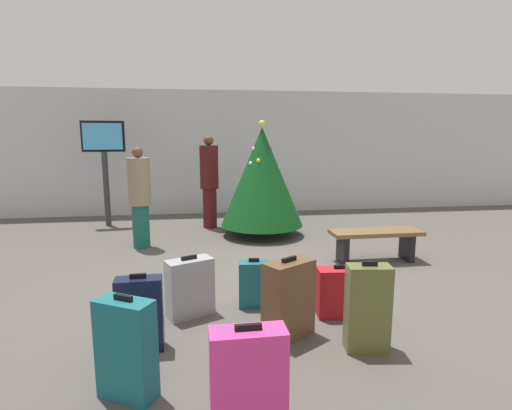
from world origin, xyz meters
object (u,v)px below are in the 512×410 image
(suitcase_2, at_px, (126,349))
(suitcase_6, at_px, (190,287))
(suitcase_3, at_px, (254,284))
(traveller_0, at_px, (140,196))
(flight_info_kiosk, at_px, (104,154))
(waiting_bench, at_px, (376,239))
(holiday_tree, at_px, (262,177))
(traveller_1, at_px, (209,180))
(suitcase_5, at_px, (248,379))
(suitcase_1, at_px, (289,299))
(suitcase_4, at_px, (140,314))
(suitcase_0, at_px, (368,308))
(suitcase_7, at_px, (342,292))

(suitcase_2, xyz_separation_m, suitcase_6, (0.42, 1.31, -0.07))
(suitcase_3, bearing_deg, traveller_0, 120.69)
(suitcase_2, relative_size, suitcase_3, 1.42)
(flight_info_kiosk, xyz_separation_m, waiting_bench, (4.54, -3.14, -1.16))
(traveller_0, height_order, suitcase_3, traveller_0)
(flight_info_kiosk, distance_m, suitcase_6, 5.10)
(suitcase_2, height_order, suitcase_6, suitcase_2)
(holiday_tree, distance_m, suitcase_3, 3.35)
(traveller_1, bearing_deg, flight_info_kiosk, 167.47)
(holiday_tree, relative_size, waiting_bench, 1.58)
(waiting_bench, xyz_separation_m, suitcase_5, (-2.33, -3.21, -0.02))
(suitcase_1, xyz_separation_m, suitcase_4, (-1.35, -0.05, -0.04))
(suitcase_4, height_order, suitcase_6, suitcase_4)
(flight_info_kiosk, relative_size, suitcase_6, 3.35)
(suitcase_0, xyz_separation_m, suitcase_3, (-0.86, 1.07, -0.13))
(holiday_tree, bearing_deg, suitcase_5, -99.95)
(suitcase_0, bearing_deg, suitcase_4, 171.92)
(flight_info_kiosk, distance_m, traveller_0, 2.15)
(suitcase_2, bearing_deg, suitcase_7, 28.20)
(holiday_tree, xyz_separation_m, suitcase_4, (-1.71, -3.97, -0.79))
(suitcase_0, relative_size, suitcase_2, 1.04)
(waiting_bench, relative_size, suitcase_3, 2.48)
(holiday_tree, height_order, suitcase_0, holiday_tree)
(flight_info_kiosk, bearing_deg, traveller_1, -12.53)
(traveller_0, distance_m, traveller_1, 1.82)
(traveller_0, height_order, suitcase_2, traveller_0)
(waiting_bench, bearing_deg, suitcase_6, -151.59)
(waiting_bench, bearing_deg, traveller_1, 132.01)
(waiting_bench, bearing_deg, suitcase_0, -116.05)
(suitcase_6, height_order, suitcase_7, suitcase_6)
(suitcase_3, height_order, suitcase_4, suitcase_4)
(traveller_0, distance_m, suitcase_1, 3.86)
(suitcase_1, bearing_deg, suitcase_2, -151.97)
(suitcase_0, xyz_separation_m, suitcase_1, (-0.63, 0.34, -0.02))
(suitcase_7, bearing_deg, suitcase_4, -168.45)
(waiting_bench, height_order, suitcase_7, suitcase_7)
(traveller_0, relative_size, suitcase_0, 2.09)
(holiday_tree, height_order, traveller_1, holiday_tree)
(suitcase_1, bearing_deg, suitcase_6, 147.55)
(suitcase_3, xyz_separation_m, suitcase_4, (-1.12, -0.78, 0.08))
(holiday_tree, height_order, suitcase_1, holiday_tree)
(waiting_bench, bearing_deg, suitcase_4, -146.09)
(flight_info_kiosk, height_order, traveller_1, flight_info_kiosk)
(waiting_bench, distance_m, suitcase_4, 3.81)
(suitcase_0, height_order, suitcase_1, suitcase_0)
(suitcase_1, distance_m, suitcase_3, 0.77)
(suitcase_5, relative_size, suitcase_7, 1.28)
(suitcase_2, relative_size, suitcase_4, 1.11)
(suitcase_1, height_order, suitcase_2, suitcase_2)
(traveller_1, bearing_deg, waiting_bench, -47.99)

